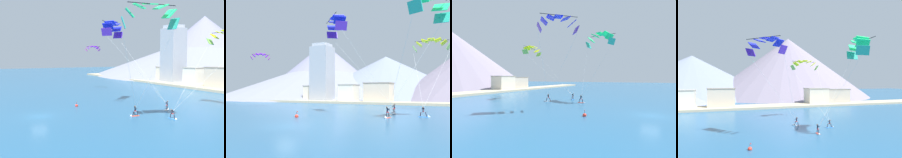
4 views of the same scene
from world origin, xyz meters
The scene contains 17 objects.
ground_plane centered at (0.00, 0.00, 0.00)m, with size 400.00×400.00×0.00m, color #23567F.
kitesurfer_near_lead centered at (7.60, 13.38, 0.52)m, with size 0.67×1.78×1.76m.
kitesurfer_near_trail centered at (12.26, 17.50, 0.47)m, with size 1.76×0.65×1.66m.
kitesurfer_mid_center centered at (6.45, 21.51, 0.56)m, with size 1.27×1.68×1.81m.
parafoil_kite_near_lead centered at (14.19, 11.09, 15.26)m, with size 8.46×7.68×15.33m.
parafoil_kite_near_trail centered at (11.92, 29.92, 13.39)m, with size 7.36×13.68×13.13m.
parafoil_kite_mid_center centered at (-1.34, 14.49, 15.21)m, with size 10.83×10.13×14.95m.
parafoil_kite_distant_high_outer centered at (-25.71, 21.89, 12.41)m, with size 4.03×4.05×1.55m.
race_marker_buoy centered at (-4.82, 8.36, 0.16)m, with size 0.56×0.56×1.02m.
shoreline_strip centered at (0.00, 53.86, 0.35)m, with size 180.00×10.00×0.70m, color tan.
shore_building_harbour_front centered at (-18.47, 56.64, 3.21)m, with size 5.69×6.44×6.39m.
shore_building_quay_east centered at (-7.65, 56.32, 3.42)m, with size 8.99×6.27×6.83m.
shore_building_quay_west centered at (-33.38, 57.67, 3.10)m, with size 6.75×6.38×6.17m.
highrise_tower centered at (-29.78, 57.32, 10.66)m, with size 7.00×7.00×21.73m.
mountain_peak_west_ridge centered at (-59.67, 108.61, 11.15)m, with size 124.87×124.87×22.29m.
mountain_peak_east_shoulder centered at (-22.83, 116.20, 11.96)m, with size 95.03×95.03×23.91m.
mountain_peak_far_spur centered at (-60.54, 110.73, 16.98)m, with size 80.80×80.80×33.97m.
Camera 2 is at (18.01, -22.20, 3.84)m, focal length 40.00 mm.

